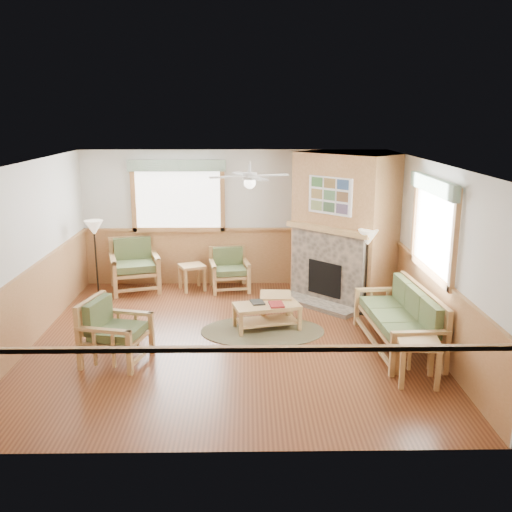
{
  "coord_description": "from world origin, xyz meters",
  "views": [
    {
      "loc": [
        0.26,
        -8.21,
        3.4
      ],
      "look_at": [
        0.4,
        0.7,
        1.15
      ],
      "focal_mm": 40.0,
      "sensor_mm": 36.0,
      "label": 1
    }
  ],
  "objects_px": {
    "armchair_back_left": "(135,265)",
    "end_table_chairs": "(192,277)",
    "sofa": "(398,319)",
    "footstool": "(276,307)",
    "armchair_left": "(116,331)",
    "floor_lamp_left": "(96,260)",
    "coffee_table": "(267,317)",
    "armchair_back_right": "(230,270)",
    "floor_lamp_right": "(366,272)",
    "end_table_sofa": "(417,361)"
  },
  "relations": [
    {
      "from": "armchair_back_left",
      "to": "end_table_sofa",
      "type": "bearing_deg",
      "value": -58.93
    },
    {
      "from": "sofa",
      "to": "armchair_back_left",
      "type": "bearing_deg",
      "value": -126.68
    },
    {
      "from": "armchair_back_left",
      "to": "armchair_back_right",
      "type": "relative_size",
      "value": 1.23
    },
    {
      "from": "end_table_sofa",
      "to": "floor_lamp_left",
      "type": "bearing_deg",
      "value": 144.6
    },
    {
      "from": "end_table_chairs",
      "to": "floor_lamp_left",
      "type": "xyz_separation_m",
      "value": [
        -1.73,
        -0.47,
        0.49
      ]
    },
    {
      "from": "coffee_table",
      "to": "armchair_left",
      "type": "bearing_deg",
      "value": -164.84
    },
    {
      "from": "armchair_back_right",
      "to": "floor_lamp_left",
      "type": "distance_m",
      "value": 2.53
    },
    {
      "from": "sofa",
      "to": "end_table_chairs",
      "type": "relative_size",
      "value": 3.83
    },
    {
      "from": "sofa",
      "to": "armchair_left",
      "type": "xyz_separation_m",
      "value": [
        -4.05,
        -0.43,
        -0.0
      ]
    },
    {
      "from": "floor_lamp_right",
      "to": "armchair_left",
      "type": "bearing_deg",
      "value": -153.93
    },
    {
      "from": "end_table_sofa",
      "to": "floor_lamp_left",
      "type": "xyz_separation_m",
      "value": [
        -4.99,
        3.55,
        0.45
      ]
    },
    {
      "from": "end_table_sofa",
      "to": "footstool",
      "type": "relative_size",
      "value": 1.14
    },
    {
      "from": "floor_lamp_left",
      "to": "coffee_table",
      "type": "bearing_deg",
      "value": -27.66
    },
    {
      "from": "end_table_chairs",
      "to": "armchair_back_left",
      "type": "bearing_deg",
      "value": 180.0
    },
    {
      "from": "floor_lamp_left",
      "to": "footstool",
      "type": "bearing_deg",
      "value": -20.18
    },
    {
      "from": "footstool",
      "to": "armchair_left",
      "type": "bearing_deg",
      "value": -144.79
    },
    {
      "from": "end_table_sofa",
      "to": "end_table_chairs",
      "type": "bearing_deg",
      "value": 129.08
    },
    {
      "from": "sofa",
      "to": "floor_lamp_left",
      "type": "xyz_separation_m",
      "value": [
        -5.02,
        2.41,
        0.29
      ]
    },
    {
      "from": "armchair_back_right",
      "to": "coffee_table",
      "type": "height_order",
      "value": "armchair_back_right"
    },
    {
      "from": "end_table_chairs",
      "to": "footstool",
      "type": "relative_size",
      "value": 0.99
    },
    {
      "from": "armchair_left",
      "to": "end_table_chairs",
      "type": "xyz_separation_m",
      "value": [
        0.75,
        3.31,
        -0.19
      ]
    },
    {
      "from": "armchair_back_right",
      "to": "coffee_table",
      "type": "distance_m",
      "value": 2.22
    },
    {
      "from": "sofa",
      "to": "end_table_sofa",
      "type": "xyz_separation_m",
      "value": [
        -0.03,
        -1.14,
        -0.16
      ]
    },
    {
      "from": "end_table_sofa",
      "to": "sofa",
      "type": "bearing_deg",
      "value": 88.52
    },
    {
      "from": "armchair_left",
      "to": "floor_lamp_left",
      "type": "height_order",
      "value": "floor_lamp_left"
    },
    {
      "from": "armchair_left",
      "to": "end_table_sofa",
      "type": "xyz_separation_m",
      "value": [
        4.02,
        -0.72,
        -0.16
      ]
    },
    {
      "from": "footstool",
      "to": "floor_lamp_right",
      "type": "distance_m",
      "value": 1.67
    },
    {
      "from": "sofa",
      "to": "end_table_sofa",
      "type": "relative_size",
      "value": 3.35
    },
    {
      "from": "armchair_left",
      "to": "end_table_sofa",
      "type": "distance_m",
      "value": 4.08
    },
    {
      "from": "coffee_table",
      "to": "end_table_chairs",
      "type": "bearing_deg",
      "value": 109.43
    },
    {
      "from": "armchair_back_left",
      "to": "footstool",
      "type": "xyz_separation_m",
      "value": [
        2.67,
        -1.68,
        -0.28
      ]
    },
    {
      "from": "coffee_table",
      "to": "footstool",
      "type": "relative_size",
      "value": 2.02
    },
    {
      "from": "footstool",
      "to": "sofa",
      "type": "bearing_deg",
      "value": -34.57
    },
    {
      "from": "sofa",
      "to": "floor_lamp_left",
      "type": "distance_m",
      "value": 5.58
    },
    {
      "from": "armchair_back_left",
      "to": "end_table_chairs",
      "type": "relative_size",
      "value": 1.97
    },
    {
      "from": "footstool",
      "to": "end_table_chairs",
      "type": "bearing_deg",
      "value": 132.81
    },
    {
      "from": "footstool",
      "to": "floor_lamp_left",
      "type": "distance_m",
      "value": 3.54
    },
    {
      "from": "floor_lamp_left",
      "to": "floor_lamp_right",
      "type": "bearing_deg",
      "value": -10.99
    },
    {
      "from": "footstool",
      "to": "floor_lamp_left",
      "type": "height_order",
      "value": "floor_lamp_left"
    },
    {
      "from": "footstool",
      "to": "floor_lamp_left",
      "type": "xyz_separation_m",
      "value": [
        -3.28,
        1.21,
        0.52
      ]
    },
    {
      "from": "armchair_back_right",
      "to": "footstool",
      "type": "relative_size",
      "value": 1.59
    },
    {
      "from": "end_table_chairs",
      "to": "floor_lamp_right",
      "type": "distance_m",
      "value": 3.46
    },
    {
      "from": "coffee_table",
      "to": "end_table_chairs",
      "type": "distance_m",
      "value": 2.53
    },
    {
      "from": "sofa",
      "to": "footstool",
      "type": "bearing_deg",
      "value": -128.12
    },
    {
      "from": "coffee_table",
      "to": "floor_lamp_right",
      "type": "bearing_deg",
      "value": 7.89
    },
    {
      "from": "sofa",
      "to": "end_table_chairs",
      "type": "distance_m",
      "value": 4.38
    },
    {
      "from": "armchair_back_right",
      "to": "end_table_chairs",
      "type": "xyz_separation_m",
      "value": [
        -0.73,
        0.0,
        -0.15
      ]
    },
    {
      "from": "sofa",
      "to": "armchair_left",
      "type": "distance_m",
      "value": 4.07
    },
    {
      "from": "armchair_back_left",
      "to": "end_table_chairs",
      "type": "xyz_separation_m",
      "value": [
        1.12,
        0.0,
        -0.25
      ]
    },
    {
      "from": "end_table_sofa",
      "to": "floor_lamp_left",
      "type": "relative_size",
      "value": 0.39
    }
  ]
}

